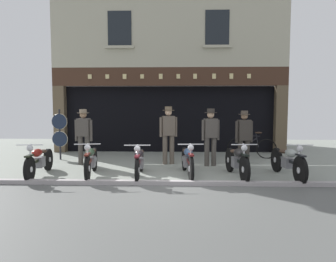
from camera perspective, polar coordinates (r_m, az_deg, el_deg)
name	(u,v)px	position (r m, az deg, el deg)	size (l,w,h in m)	color
ground	(160,201)	(6.16, -1.57, -12.79)	(21.07, 22.00, 0.18)	gray
shop_facade	(170,108)	(13.86, 0.42, 4.25)	(9.37, 4.42, 6.39)	black
motorcycle_far_left	(39,160)	(8.65, -22.78, -5.00)	(0.62, 1.98, 0.90)	black
motorcycle_left	(91,160)	(8.22, -14.08, -5.20)	(0.62, 1.95, 0.92)	black
motorcycle_center_left	(139,161)	(7.91, -5.34, -5.52)	(0.62, 1.98, 0.90)	black
motorcycle_center	(187,160)	(8.02, 3.63, -5.31)	(0.62, 2.06, 0.91)	black
motorcycle_center_right	(237,161)	(8.03, 12.65, -5.37)	(0.62, 1.96, 0.93)	black
motorcycle_right	(288,161)	(8.34, 21.33, -5.19)	(0.62, 2.09, 0.93)	black
salesman_left	(84,134)	(9.83, -15.37, -0.51)	(0.56, 0.36, 1.72)	#47423D
shopkeeper_center	(168,132)	(9.56, 0.08, -0.16)	(0.55, 0.36, 1.80)	brown
salesman_right	(211,134)	(9.35, 7.89, -0.52)	(0.55, 0.37, 1.74)	#47423D
assistant_far_right	(244,135)	(9.57, 13.91, -0.81)	(0.55, 0.34, 1.68)	#38332D
tyre_sign_pole	(60,131)	(11.00, -19.45, 0.02)	(0.54, 0.06, 1.71)	#232328
advert_board_near	(229,112)	(12.42, 11.30, 3.41)	(0.70, 0.03, 1.04)	silver
leaning_bicycle	(252,147)	(11.24, 15.28, -2.91)	(1.64, 0.65, 0.94)	black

